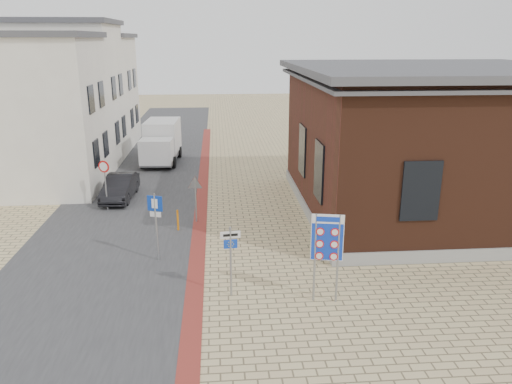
{
  "coord_description": "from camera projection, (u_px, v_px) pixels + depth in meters",
  "views": [
    {
      "loc": [
        -1.15,
        -15.34,
        7.97
      ],
      "look_at": [
        0.33,
        3.26,
        2.2
      ],
      "focal_mm": 35.0,
      "sensor_mm": 36.0,
      "label": 1
    }
  ],
  "objects": [
    {
      "name": "curb_strip",
      "position": [
        202.0,
        195.0,
        26.42
      ],
      "size": [
        0.6,
        40.0,
        0.02
      ],
      "primitive_type": "cube",
      "color": "maroon",
      "rests_on": "ground"
    },
    {
      "name": "townhouse_far",
      "position": [
        86.0,
        90.0,
        37.84
      ],
      "size": [
        7.4,
        6.4,
        8.3
      ],
      "color": "silver",
      "rests_on": "ground"
    },
    {
      "name": "bollard",
      "position": [
        178.0,
        220.0,
        21.45
      ],
      "size": [
        0.11,
        0.11,
        0.94
      ],
      "primitive_type": "cylinder",
      "rotation": [
        0.0,
        0.0,
        0.32
      ],
      "color": "orange",
      "rests_on": "ground"
    },
    {
      "name": "townhouse_mid",
      "position": [
        62.0,
        93.0,
        32.01
      ],
      "size": [
        7.4,
        6.4,
        9.1
      ],
      "color": "silver",
      "rests_on": "ground"
    },
    {
      "name": "sedan",
      "position": [
        120.0,
        187.0,
        25.67
      ],
      "size": [
        1.51,
        3.86,
        1.25
      ],
      "primitive_type": "imported",
      "rotation": [
        0.0,
        0.0,
        -0.05
      ],
      "color": "black",
      "rests_on": "ground"
    },
    {
      "name": "ground",
      "position": [
        254.0,
        282.0,
        17.05
      ],
      "size": [
        120.0,
        120.0,
        0.0
      ],
      "primitive_type": "plane",
      "color": "tan",
      "rests_on": "ground"
    },
    {
      "name": "bike_rack",
      "position": [
        318.0,
        246.0,
        19.27
      ],
      "size": [
        0.08,
        1.8,
        0.6
      ],
      "color": "slate",
      "rests_on": "ground"
    },
    {
      "name": "border_sign",
      "position": [
        327.0,
        240.0,
        15.19
      ],
      "size": [
        0.99,
        0.23,
        2.92
      ],
      "rotation": [
        0.0,
        0.0,
        -0.19
      ],
      "color": "gray",
      "rests_on": "ground"
    },
    {
      "name": "speed_sign",
      "position": [
        105.0,
        177.0,
        23.69
      ],
      "size": [
        0.55,
        0.25,
        2.46
      ],
      "rotation": [
        0.0,
        0.0,
        -0.39
      ],
      "color": "gray",
      "rests_on": "ground"
    },
    {
      "name": "townhouse_near",
      "position": [
        30.0,
        113.0,
        26.41
      ],
      "size": [
        7.4,
        6.4,
        8.3
      ],
      "color": "silver",
      "rests_on": "ground"
    },
    {
      "name": "brick_building",
      "position": [
        434.0,
        138.0,
        23.37
      ],
      "size": [
        13.0,
        13.0,
        6.8
      ],
      "color": "gray",
      "rests_on": "ground"
    },
    {
      "name": "essen_sign",
      "position": [
        231.0,
        251.0,
        15.7
      ],
      "size": [
        0.64,
        0.12,
        2.36
      ],
      "rotation": [
        0.0,
        0.0,
        0.13
      ],
      "color": "gray",
      "rests_on": "ground"
    },
    {
      "name": "road_strip",
      "position": [
        147.0,
        172.0,
        30.92
      ],
      "size": [
        7.0,
        60.0,
        0.02
      ],
      "primitive_type": "cube",
      "color": "#38383A",
      "rests_on": "ground"
    },
    {
      "name": "parking_sign",
      "position": [
        156.0,
        215.0,
        18.17
      ],
      "size": [
        0.56,
        0.22,
        2.62
      ],
      "rotation": [
        0.0,
        0.0,
        -0.32
      ],
      "color": "gray",
      "rests_on": "ground"
    },
    {
      "name": "yield_sign",
      "position": [
        195.0,
        188.0,
        22.13
      ],
      "size": [
        0.75,
        0.07,
        2.1
      ],
      "rotation": [
        0.0,
        0.0,
        -0.01
      ],
      "color": "gray",
      "rests_on": "ground"
    },
    {
      "name": "box_truck",
      "position": [
        161.0,
        142.0,
        33.09
      ],
      "size": [
        2.42,
        5.26,
        2.7
      ],
      "rotation": [
        0.0,
        0.0,
        -0.05
      ],
      "color": "slate",
      "rests_on": "ground"
    }
  ]
}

